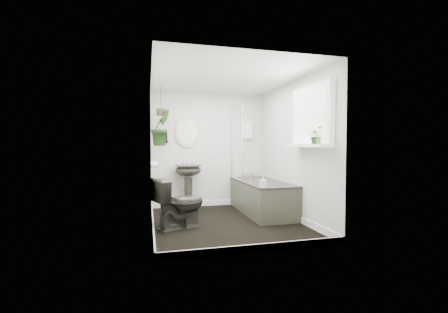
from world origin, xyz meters
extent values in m
cube|color=black|center=(0.00, 0.00, -0.01)|extent=(2.30, 2.80, 0.02)
cube|color=white|center=(0.00, 0.00, 2.31)|extent=(2.30, 2.80, 0.02)
cube|color=silver|center=(0.00, 1.41, 1.15)|extent=(2.30, 0.02, 2.30)
cube|color=silver|center=(0.00, -1.41, 1.15)|extent=(2.30, 0.02, 2.30)
cube|color=silver|center=(-1.16, 0.00, 1.15)|extent=(0.02, 2.80, 2.30)
cube|color=silver|center=(1.16, 0.00, 1.15)|extent=(0.02, 2.80, 2.30)
cube|color=white|center=(0.00, 0.00, 0.05)|extent=(2.30, 2.80, 0.10)
cube|color=white|center=(0.80, 1.34, 1.55)|extent=(0.20, 0.10, 0.35)
ellipsoid|color=beige|center=(-0.45, 1.37, 1.50)|extent=(0.46, 0.03, 0.62)
cylinder|color=black|center=(-0.85, 1.36, 1.40)|extent=(0.04, 0.04, 0.22)
cylinder|color=white|center=(-1.10, 0.70, 0.90)|extent=(0.11, 0.11, 0.11)
cube|color=white|center=(1.09, -0.70, 1.65)|extent=(0.08, 1.00, 0.90)
cube|color=white|center=(1.02, -0.70, 1.23)|extent=(0.18, 1.00, 0.04)
cube|color=white|center=(1.04, -0.70, 1.65)|extent=(0.01, 0.86, 0.76)
imported|color=black|center=(-0.76, -0.14, 0.38)|extent=(0.85, 0.66, 0.76)
imported|color=black|center=(1.00, -0.96, 1.36)|extent=(0.23, 0.21, 0.23)
imported|color=black|center=(-0.97, 0.97, 1.56)|extent=(0.47, 0.45, 0.67)
imported|color=black|center=(0.51, -0.29, 0.67)|extent=(0.10, 0.10, 0.19)
cylinder|color=#433027|center=(-0.97, 0.97, 1.83)|extent=(0.16, 0.16, 0.12)
camera|label=1|loc=(-1.21, -4.58, 1.23)|focal=24.00mm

